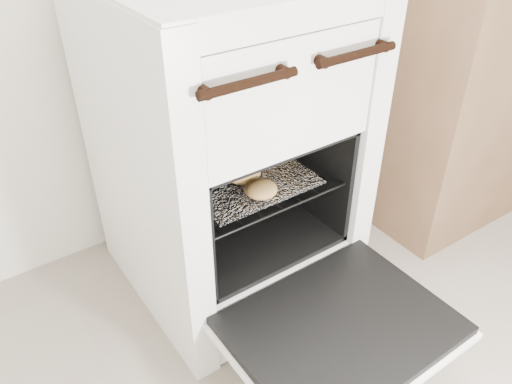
% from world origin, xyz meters
% --- Properties ---
extents(stove, '(0.64, 0.72, 0.99)m').
position_xyz_m(stove, '(-0.15, 1.14, 0.48)').
color(stove, silver).
rests_on(stove, ground).
extents(oven_door, '(0.58, 0.45, 0.04)m').
position_xyz_m(oven_door, '(-0.15, 0.60, 0.22)').
color(oven_door, black).
rests_on(oven_door, stove).
extents(oven_rack, '(0.47, 0.45, 0.01)m').
position_xyz_m(oven_rack, '(-0.15, 1.07, 0.44)').
color(oven_rack, black).
rests_on(oven_rack, stove).
extents(foil_sheet, '(0.37, 0.32, 0.01)m').
position_xyz_m(foil_sheet, '(-0.15, 1.05, 0.45)').
color(foil_sheet, silver).
rests_on(foil_sheet, oven_rack).
extents(baked_rolls, '(0.28, 0.33, 0.05)m').
position_xyz_m(baked_rolls, '(-0.11, 1.07, 0.48)').
color(baked_rolls, tan).
rests_on(baked_rolls, foil_sheet).
extents(counter, '(0.93, 0.63, 0.92)m').
position_xyz_m(counter, '(0.93, 1.08, 0.46)').
color(counter, brown).
rests_on(counter, ground).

